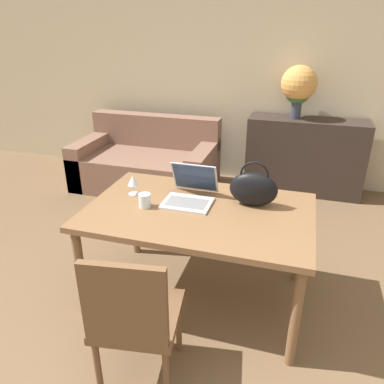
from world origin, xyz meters
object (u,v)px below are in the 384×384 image
(chair, at_px, (134,315))
(laptop, at_px, (191,191))
(couch, at_px, (147,164))
(drinking_glass, at_px, (145,200))
(handbag, at_px, (253,189))
(flower_vase, at_px, (299,86))
(wine_glass, at_px, (133,182))

(chair, height_order, laptop, laptop)
(couch, bearing_deg, chair, -68.24)
(drinking_glass, bearing_deg, laptop, 37.90)
(laptop, distance_m, handbag, 0.44)
(flower_vase, bearing_deg, wine_glass, -115.95)
(flower_vase, bearing_deg, chair, -101.76)
(laptop, height_order, drinking_glass, laptop)
(couch, bearing_deg, handbag, -48.07)
(chair, relative_size, couch, 0.54)
(chair, relative_size, wine_glass, 6.28)
(couch, relative_size, flower_vase, 2.86)
(chair, distance_m, handbag, 1.13)
(drinking_glass, relative_size, flower_vase, 0.16)
(couch, relative_size, handbag, 5.12)
(drinking_glass, relative_size, handbag, 0.29)
(drinking_glass, distance_m, wine_glass, 0.24)
(wine_glass, bearing_deg, chair, -66.02)
(laptop, bearing_deg, couch, 122.29)
(chair, distance_m, flower_vase, 3.17)
(chair, relative_size, drinking_glass, 9.41)
(handbag, height_order, flower_vase, flower_vase)
(handbag, distance_m, flower_vase, 2.09)
(wine_glass, distance_m, handbag, 0.86)
(chair, bearing_deg, drinking_glass, 99.64)
(couch, distance_m, wine_glass, 1.95)
(handbag, bearing_deg, flower_vase, 85.17)
(wine_glass, bearing_deg, flower_vase, 64.05)
(drinking_glass, xyz_separation_m, wine_glass, (-0.16, 0.17, 0.05))
(drinking_glass, xyz_separation_m, handbag, (0.70, 0.23, 0.08))
(chair, distance_m, wine_glass, 1.04)
(wine_glass, distance_m, flower_vase, 2.39)
(laptop, relative_size, wine_glass, 2.59)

